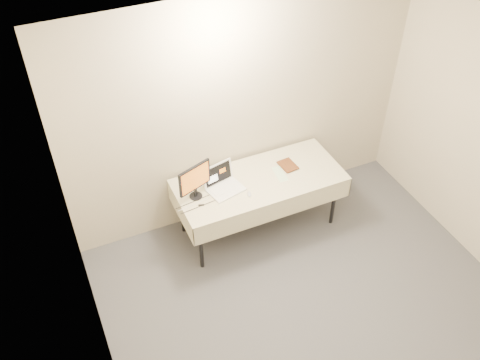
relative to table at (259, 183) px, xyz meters
name	(u,v)px	position (x,y,z in m)	size (l,w,h in m)	color
back_wall	(242,111)	(0.00, 0.45, 0.67)	(4.00, 0.10, 2.70)	beige
table	(259,183)	(0.00, 0.00, 0.00)	(1.86, 0.81, 0.74)	black
laptop	(223,183)	(-0.42, 0.04, 0.12)	(0.42, 0.38, 0.25)	white
monitor	(195,179)	(-0.73, 0.03, 0.30)	(0.38, 0.18, 0.41)	black
book	(282,161)	(0.31, 0.06, 0.17)	(0.17, 0.02, 0.22)	brown
alarm_clock	(216,174)	(-0.41, 0.26, 0.08)	(0.11, 0.06, 0.04)	black
clicker	(249,194)	(-0.21, -0.18, 0.07)	(0.04, 0.09, 0.02)	#B5B5B7
paper_form	(280,174)	(0.25, -0.01, 0.06)	(0.10, 0.27, 0.00)	#BCDEB1
usb_dongle	(201,205)	(-0.73, -0.12, 0.07)	(0.06, 0.02, 0.01)	black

